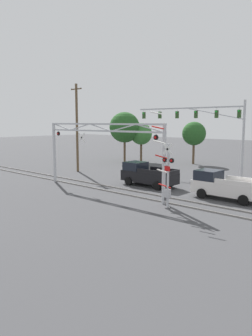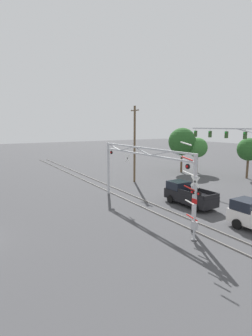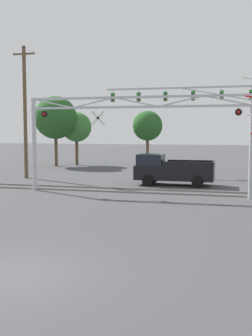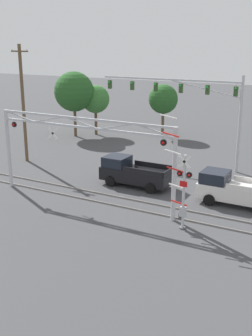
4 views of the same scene
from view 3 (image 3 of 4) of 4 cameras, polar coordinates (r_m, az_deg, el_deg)
ground_plane at (r=11.57m, az=-15.84°, el=-13.97°), size 200.00×200.00×0.00m
rail_track_near at (r=25.13m, az=1.46°, el=-3.32°), size 80.00×0.08×0.10m
rail_track_far at (r=26.51m, az=2.16°, el=-2.88°), size 80.00×0.08×0.10m
crossing_gantry at (r=24.58m, az=1.30°, el=5.61°), size 13.26×0.29×5.72m
traffic_signal_span at (r=35.64m, az=11.43°, el=8.17°), size 12.70×0.39×7.87m
pickup_truck_lead at (r=28.88m, az=6.05°, el=-0.33°), size 5.31×2.25×2.10m
utility_pole_left at (r=33.79m, az=-13.52°, el=7.53°), size 1.80×0.28×10.17m
background_tree_beyond_span at (r=45.43m, az=-6.71°, el=5.51°), size 3.18×3.18×5.68m
background_tree_far_left_verge at (r=44.27m, az=-9.52°, el=6.73°), size 4.41×4.41×7.25m
background_tree_far_right_verge at (r=46.06m, az=2.94°, el=5.71°), size 3.26×3.26×5.86m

